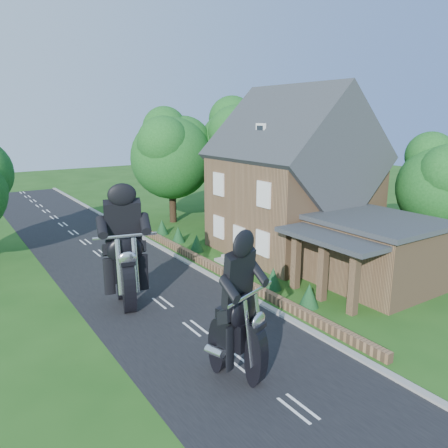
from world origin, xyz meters
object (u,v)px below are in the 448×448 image
house (293,183)px  annex (374,251)px  garden_wall (218,269)px  motorcycle_lead (238,357)px  motorcycle_follow (127,289)px

house → annex: 7.30m
garden_wall → motorcycle_lead: motorcycle_lead is taller
garden_wall → motorcycle_follow: bearing=-166.1°
annex → motorcycle_follow: 12.19m
house → motorcycle_lead: (-11.04, -9.72, -3.59)m
motorcycle_follow → annex: bearing=171.5°
garden_wall → house: 7.52m
garden_wall → motorcycle_follow: (-5.77, -1.43, 0.64)m
annex → house: bearing=84.8°
house → motorcycle_follow: bearing=-168.5°
house → motorcycle_follow: size_ratio=5.68×
annex → motorcycle_follow: size_ratio=3.91×
house → motorcycle_follow: house is taller
motorcycle_lead → annex: bearing=175.6°
annex → motorcycle_follow: (-11.34, 4.37, -0.93)m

